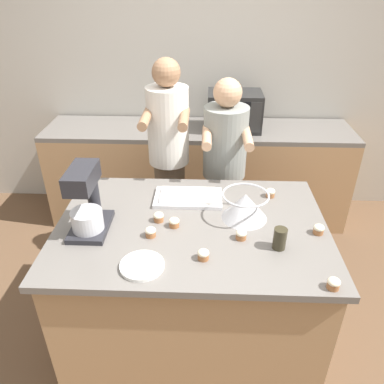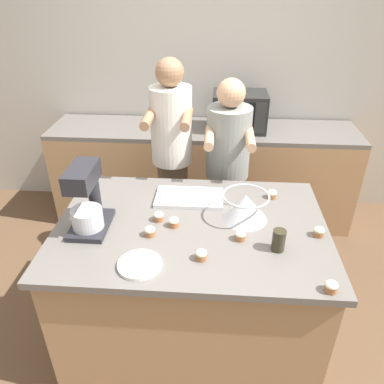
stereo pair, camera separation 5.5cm
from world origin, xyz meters
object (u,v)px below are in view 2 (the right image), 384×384
object	(u,v)px
cupcake_5	(174,222)
cupcake_7	(159,216)
person_right	(227,176)
stand_mixer	(87,202)
drinking_glass	(279,240)
cupcake_6	(240,235)
small_plate	(140,265)
cupcake_3	(150,231)
cupcake_2	(331,287)
cupcake_0	(319,232)
microwave_oven	(239,111)
cupcake_4	(272,194)
person_left	(172,165)
baking_tray	(189,197)
cupcake_1	(201,255)
mixing_bowl	(245,206)

from	to	relation	value
cupcake_5	cupcake_7	distance (m)	0.11
person_right	stand_mixer	size ratio (longest dim) A/B	4.05
drinking_glass	cupcake_6	xyz separation A→B (m)	(-0.19, 0.07, -0.03)
small_plate	cupcake_3	distance (m)	0.25
cupcake_2	cupcake_6	distance (m)	0.52
cupcake_0	cupcake_7	world-z (taller)	same
microwave_oven	cupcake_5	world-z (taller)	microwave_oven
person_right	small_plate	xyz separation A→B (m)	(-0.44, -1.16, 0.11)
cupcake_2	drinking_glass	bearing A→B (deg)	125.42
microwave_oven	cupcake_6	xyz separation A→B (m)	(-0.05, -1.61, -0.15)
cupcake_4	small_plate	bearing A→B (deg)	-135.90
cupcake_0	cupcake_4	xyz separation A→B (m)	(-0.21, 0.38, 0.00)
cupcake_0	cupcake_5	world-z (taller)	same
cupcake_3	cupcake_7	world-z (taller)	same
person_left	cupcake_2	bearing A→B (deg)	-55.73
cupcake_2	cupcake_6	bearing A→B (deg)	138.11
person_left	cupcake_7	size ratio (longest dim) A/B	28.73
stand_mixer	cupcake_5	bearing A→B (deg)	5.39
baking_tray	cupcake_0	bearing A→B (deg)	-24.07
baking_tray	cupcake_7	distance (m)	0.29
person_left	cupcake_5	bearing A→B (deg)	-82.68
microwave_oven	cupcake_4	xyz separation A→B (m)	(0.17, -1.17, -0.15)
cupcake_1	cupcake_7	distance (m)	0.41
person_right	small_plate	size ratio (longest dim) A/B	7.14
cupcake_3	cupcake_4	size ratio (longest dim) A/B	1.00
cupcake_2	cupcake_7	world-z (taller)	same
cupcake_2	cupcake_4	xyz separation A→B (m)	(-0.17, 0.80, 0.00)
baking_tray	drinking_glass	bearing A→B (deg)	-42.96
baking_tray	small_plate	world-z (taller)	baking_tray
small_plate	cupcake_5	size ratio (longest dim) A/B	3.72
cupcake_1	cupcake_4	world-z (taller)	same
person_left	small_plate	size ratio (longest dim) A/B	7.73
small_plate	mixing_bowl	bearing A→B (deg)	40.28
person_left	cupcake_3	xyz separation A→B (m)	(-0.02, -0.91, 0.05)
cupcake_2	cupcake_0	bearing A→B (deg)	84.94
small_plate	cupcake_5	distance (m)	0.37
mixing_bowl	cupcake_0	distance (m)	0.42
person_right	mixing_bowl	bearing A→B (deg)	-82.83
cupcake_3	cupcake_2	bearing A→B (deg)	-21.85
cupcake_0	cupcake_7	distance (m)	0.89
cupcake_1	cupcake_4	xyz separation A→B (m)	(0.42, 0.62, 0.00)
cupcake_5	cupcake_4	bearing A→B (deg)	30.87
person_right	cupcake_0	xyz separation A→B (m)	(0.48, -0.85, 0.13)
stand_mixer	cupcake_5	size ratio (longest dim) A/B	6.54
person_left	cupcake_0	distance (m)	1.24
cupcake_2	microwave_oven	bearing A→B (deg)	99.91
stand_mixer	cupcake_5	distance (m)	0.48
mixing_bowl	cupcake_2	world-z (taller)	mixing_bowl
cupcake_6	cupcake_7	bearing A→B (deg)	162.23
baking_tray	cupcake_6	size ratio (longest dim) A/B	7.21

